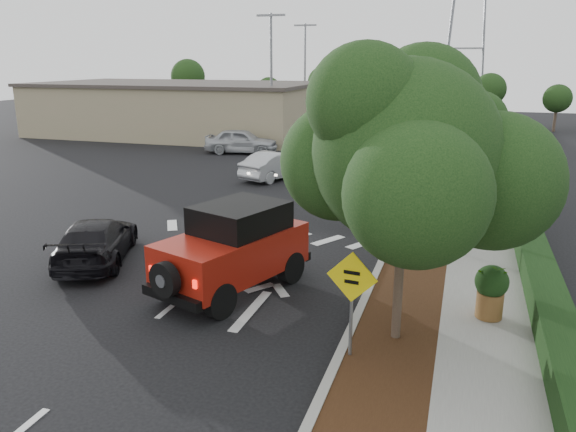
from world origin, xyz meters
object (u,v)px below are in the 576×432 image
at_px(silver_suv_ahead, 381,179).
at_px(red_jeep, 238,247).
at_px(black_suv_oncoming, 96,240).
at_px(speed_hump_sign, 352,290).

bearing_deg(silver_suv_ahead, red_jeep, -97.48).
height_order(silver_suv_ahead, black_suv_oncoming, silver_suv_ahead).
height_order(red_jeep, silver_suv_ahead, red_jeep).
bearing_deg(red_jeep, speed_hump_sign, -18.08).
height_order(red_jeep, speed_hump_sign, speed_hump_sign).
distance_m(red_jeep, speed_hump_sign, 4.62).
xyz_separation_m(red_jeep, black_suv_oncoming, (-4.96, 0.67, -0.52)).
relative_size(red_jeep, black_suv_oncoming, 1.04).
bearing_deg(speed_hump_sign, black_suv_oncoming, 164.83).
height_order(silver_suv_ahead, speed_hump_sign, speed_hump_sign).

